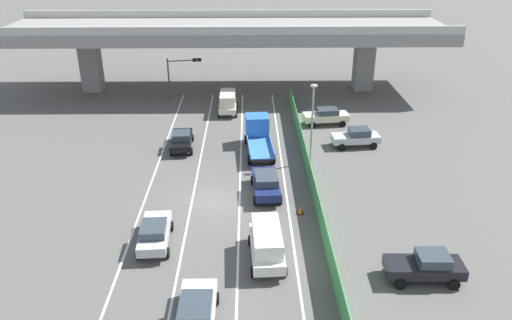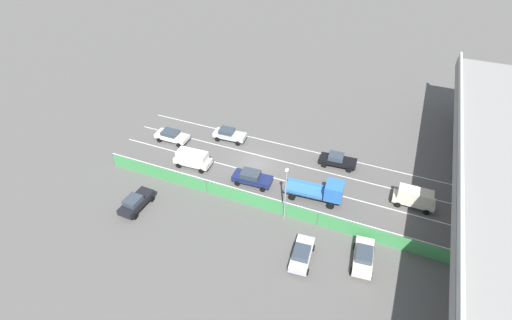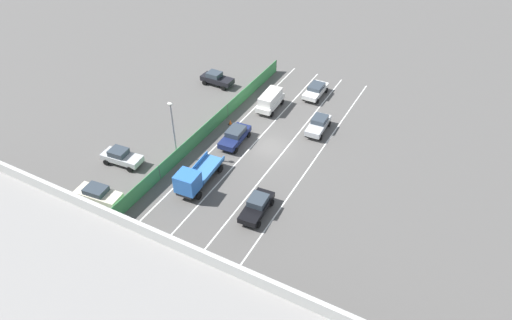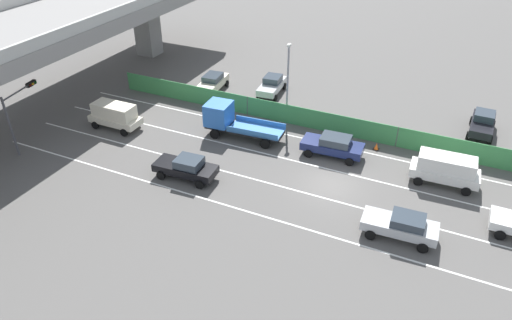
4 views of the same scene
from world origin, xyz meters
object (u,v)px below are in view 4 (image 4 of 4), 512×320
Objects in this scene: parked_sedan_cream at (213,82)px; traffic_light at (19,106)px; parked_sedan_dark at (483,123)px; car_sedan_black at (186,167)px; car_van_cream at (115,115)px; flatbed_truck_blue at (230,120)px; car_sedan_silver at (401,225)px; car_van_white at (445,168)px; parked_wagon_silver at (272,85)px; traffic_cone at (376,147)px; street_lamp at (288,75)px; car_sedan_navy at (333,145)px.

parked_sedan_cream is 17.25m from traffic_light.
car_sedan_black is at bearing 130.63° from parked_sedan_dark.
car_van_cream is 9.67m from flatbed_truck_blue.
flatbed_truck_blue is at bearing 65.87° from car_sedan_silver.
car_van_white is 0.72× the size of flatbed_truck_blue.
parked_sedan_dark is 1.00× the size of parked_wagon_silver.
flatbed_truck_blue is 11.74m from traffic_cone.
parked_sedan_dark is at bearing -12.57° from car_van_white.
parked_sedan_cream is at bearing 38.79° from flatbed_truck_blue.
car_van_cream is 21.36m from traffic_cone.
street_lamp reaches higher than flatbed_truck_blue.
street_lamp reaches higher than car_van_white.
traffic_cone is at bearing 131.41° from parked_sedan_dark.
car_sedan_black is at bearing 90.30° from car_sedan_silver.
car_van_white is at bearing -115.84° from traffic_cone.
car_sedan_silver is 28.45m from traffic_light.
car_van_white is 1.04× the size of car_sedan_silver.
car_sedan_black is 14.76m from parked_sedan_cream.
car_sedan_navy is 1.07× the size of parked_wagon_silver.
car_van_white is 1.06× the size of parked_sedan_dark.
parked_wagon_silver is at bearing 0.89° from car_sedan_black.
car_van_cream is 0.64× the size of street_lamp.
street_lamp is (12.60, -16.56, 0.67)m from traffic_light.
street_lamp is at bearing -15.51° from car_sedan_black.
car_van_cream reaches higher than car_sedan_black.
street_lamp reaches higher than parked_wagon_silver.
traffic_light reaches higher than parked_sedan_cream.
car_van_cream is 7.09m from traffic_light.
car_sedan_silver is at bearing -135.84° from parked_wagon_silver.
parked_sedan_dark is 36.38m from traffic_light.
parked_sedan_dark is 0.95× the size of parked_sedan_cream.
flatbed_truck_blue is (3.01, -9.19, 0.14)m from car_van_cream.
street_lamp reaches higher than car_sedan_silver.
car_van_cream is 0.68× the size of flatbed_truck_blue.
car_sedan_navy is at bearing -68.32° from traffic_light.
flatbed_truck_blue is 8.82m from parked_wagon_silver.
car_van_cream is at bearing 97.12° from car_van_white.
car_sedan_navy is at bearing -114.62° from parked_sedan_cream.
car_sedan_silver is 16.35m from flatbed_truck_blue.
parked_wagon_silver is 6.46m from street_lamp.
car_sedan_navy is at bearing -49.51° from car_sedan_black.
traffic_cone is (-6.09, -11.50, -0.64)m from parked_wagon_silver.
parked_wagon_silver is (8.38, 8.67, -0.01)m from car_sedan_navy.
car_sedan_navy is 0.97× the size of traffic_light.
car_sedan_black is at bearing 130.12° from traffic_cone.
car_van_cream is 1.00× the size of parked_wagon_silver.
parked_wagon_silver reaches higher than car_sedan_navy.
parked_sedan_dark is at bearing -89.31° from parked_wagon_silver.
traffic_light reaches higher than car_van_cream.
street_lamp is (4.32, -3.19, 2.79)m from flatbed_truck_blue.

